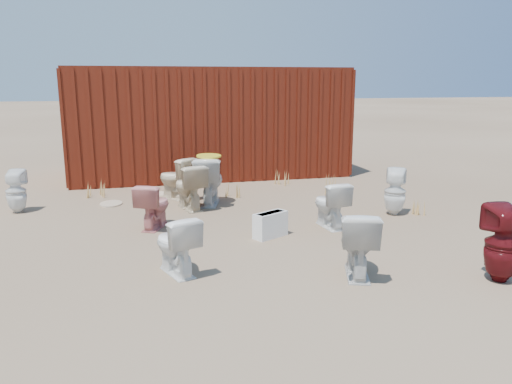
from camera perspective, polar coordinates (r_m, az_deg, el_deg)
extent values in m
plane|color=brown|center=(6.79, 1.20, -5.61)|extent=(100.00, 100.00, 0.00)
cube|color=#51150D|center=(11.59, -5.42, 8.01)|extent=(6.00, 2.40, 2.40)
imported|color=white|center=(5.66, -9.16, -5.95)|extent=(0.58, 0.76, 0.68)
imported|color=#D8817C|center=(7.45, -11.61, -1.53)|extent=(0.62, 0.76, 0.67)
imported|color=silver|center=(5.64, 11.55, -5.72)|extent=(0.64, 0.83, 0.75)
imported|color=#5B0F13|center=(5.97, 26.39, -5.33)|extent=(0.42, 0.43, 0.84)
imported|color=white|center=(7.41, 8.45, -1.40)|extent=(0.45, 0.71, 0.69)
imported|color=white|center=(9.04, -25.74, 0.06)|extent=(0.36, 0.37, 0.71)
imported|color=beige|center=(9.18, -9.11, 1.55)|extent=(0.80, 0.87, 0.77)
imported|color=beige|center=(8.43, -7.68, 0.60)|extent=(0.61, 0.84, 0.77)
imported|color=silver|center=(8.74, -5.35, 1.32)|extent=(0.68, 0.92, 0.84)
imported|color=white|center=(8.32, 15.60, 0.03)|extent=(0.47, 0.47, 0.75)
ellipsoid|color=yellow|center=(8.67, -5.41, 4.13)|extent=(0.43, 0.53, 0.02)
cube|color=white|center=(6.91, 1.65, -3.77)|extent=(0.53, 0.42, 0.35)
ellipsoid|color=#C6AE8F|center=(9.11, -16.23, -1.30)|extent=(0.44, 0.54, 0.02)
ellipsoid|color=beige|center=(9.68, -11.03, -0.21)|extent=(0.59, 0.58, 0.02)
cone|color=tan|center=(9.76, -17.64, 0.37)|extent=(0.36, 0.36, 0.31)
cone|color=tan|center=(9.31, -2.71, 0.22)|extent=(0.32, 0.32, 0.25)
cone|color=tan|center=(9.58, 9.00, 0.72)|extent=(0.36, 0.36, 0.35)
cone|color=tan|center=(9.50, -8.90, 0.44)|extent=(0.30, 0.30, 0.29)
cone|color=tan|center=(10.36, 3.07, 1.61)|extent=(0.34, 0.34, 0.30)
cone|color=tan|center=(8.49, 17.91, -1.64)|extent=(0.28, 0.28, 0.25)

